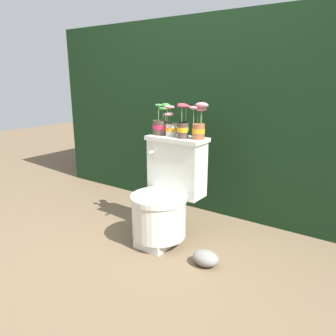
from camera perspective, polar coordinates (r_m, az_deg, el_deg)
The scene contains 8 objects.
ground_plane at distance 2.47m, azimuth -2.41°, elevation -13.07°, with size 12.00×12.00×0.00m, color brown.
hedge_backdrop at distance 3.32m, azimuth 11.52°, elevation 9.34°, with size 3.55×1.08×1.68m.
toilet at distance 2.40m, azimuth -0.29°, elevation -4.86°, with size 0.45×0.54×0.76m.
potted_plant_left at distance 2.49m, azimuth -1.22°, elevation 7.66°, with size 0.12×0.14×0.23m.
potted_plant_midleft at distance 2.43m, azimuth 0.42°, elevation 7.67°, with size 0.10×0.08×0.22m.
potted_plant_middle at distance 2.34m, azimuth 2.60°, elevation 7.48°, with size 0.10×0.08×0.25m.
potted_plant_midright at distance 2.31m, azimuth 5.43°, elevation 7.79°, with size 0.13×0.10×0.26m.
garden_stone at distance 2.21m, azimuth 6.55°, elevation -15.33°, with size 0.18×0.14×0.10m.
Camera 1 is at (1.33, -1.71, 1.18)m, focal length 35.00 mm.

